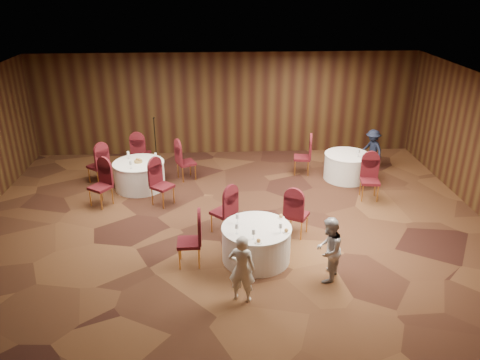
{
  "coord_description": "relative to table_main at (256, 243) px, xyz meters",
  "views": [
    {
      "loc": [
        -0.32,
        -9.41,
        5.35
      ],
      "look_at": [
        0.2,
        0.2,
        1.1
      ],
      "focal_mm": 35.0,
      "sensor_mm": 36.0,
      "label": 1
    }
  ],
  "objects": [
    {
      "name": "ground",
      "position": [
        -0.45,
        1.33,
        -0.38
      ],
      "size": [
        12.0,
        12.0,
        0.0
      ],
      "primitive_type": "plane",
      "color": "black",
      "rests_on": "ground"
    },
    {
      "name": "room_shell",
      "position": [
        -0.45,
        1.33,
        1.59
      ],
      "size": [
        12.0,
        12.0,
        12.0
      ],
      "color": "silver",
      "rests_on": "ground"
    },
    {
      "name": "table_main",
      "position": [
        0.0,
        0.0,
        0.0
      ],
      "size": [
        1.4,
        1.4,
        0.74
      ],
      "color": "silver",
      "rests_on": "ground"
    },
    {
      "name": "table_left",
      "position": [
        -2.85,
        3.65,
        0.0
      ],
      "size": [
        1.36,
        1.36,
        0.74
      ],
      "color": "silver",
      "rests_on": "ground"
    },
    {
      "name": "table_right",
      "position": [
        2.9,
        3.96,
        0.0
      ],
      "size": [
        1.27,
        1.27,
        0.74
      ],
      "color": "silver",
      "rests_on": "ground"
    },
    {
      "name": "chairs_main",
      "position": [
        -0.34,
        0.66,
        0.12
      ],
      "size": [
        2.94,
        1.87,
        1.0
      ],
      "color": "#3C0C17",
      "rests_on": "ground"
    },
    {
      "name": "chairs_left",
      "position": [
        -2.89,
        3.71,
        0.12
      ],
      "size": [
        3.13,
        3.05,
        1.0
      ],
      "color": "#3C0C17",
      "rests_on": "ground"
    },
    {
      "name": "chairs_right",
      "position": [
        2.43,
        3.53,
        0.12
      ],
      "size": [
        2.04,
        2.36,
        1.0
      ],
      "color": "#3C0C17",
      "rests_on": "ground"
    },
    {
      "name": "tabletop_main",
      "position": [
        0.12,
        -0.17,
        0.46
      ],
      "size": [
        1.07,
        1.09,
        0.22
      ],
      "color": "silver",
      "rests_on": "table_main"
    },
    {
      "name": "tabletop_left",
      "position": [
        -2.85,
        3.65,
        0.45
      ],
      "size": [
        0.83,
        0.78,
        0.22
      ],
      "color": "silver",
      "rests_on": "table_left"
    },
    {
      "name": "tabletop_right",
      "position": [
        3.13,
        3.76,
        0.52
      ],
      "size": [
        0.08,
        0.08,
        0.22
      ],
      "color": "silver",
      "rests_on": "table_right"
    },
    {
      "name": "mic_stand",
      "position": [
        -2.6,
        5.45,
        0.04
      ],
      "size": [
        0.24,
        0.24,
        1.45
      ],
      "color": "black",
      "rests_on": "ground"
    },
    {
      "name": "woman_a",
      "position": [
        -0.37,
        -1.28,
        0.28
      ],
      "size": [
        0.54,
        0.43,
        1.31
      ],
      "primitive_type": "imported",
      "rotation": [
        0.0,
        0.0,
        2.87
      ],
      "color": "silver",
      "rests_on": "ground"
    },
    {
      "name": "woman_b",
      "position": [
        1.28,
        -0.75,
        0.27
      ],
      "size": [
        0.72,
        0.78,
        1.29
      ],
      "primitive_type": "imported",
      "rotation": [
        0.0,
        0.0,
        4.24
      ],
      "color": "#B0B0B5",
      "rests_on": "ground"
    },
    {
      "name": "man_c",
      "position": [
        3.85,
        4.7,
        0.22
      ],
      "size": [
        0.73,
        0.89,
        1.2
      ],
      "primitive_type": "imported",
      "rotation": [
        0.0,
        0.0,
        5.14
      ],
      "color": "black",
      "rests_on": "ground"
    }
  ]
}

